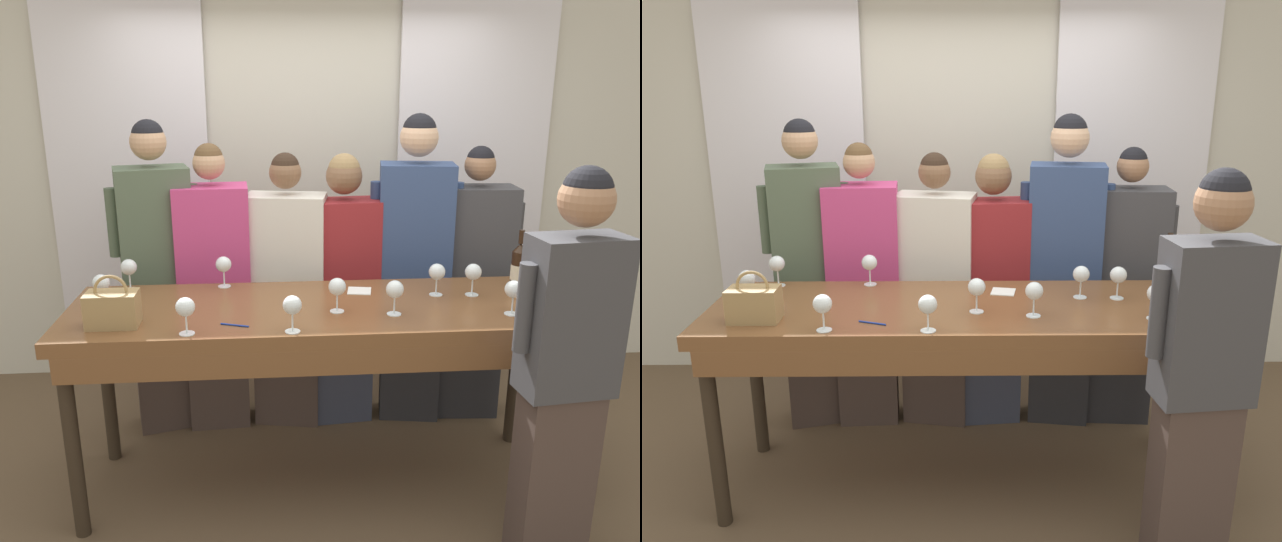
# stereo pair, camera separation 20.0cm
# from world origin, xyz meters

# --- Properties ---
(ground_plane) EXTENTS (18.00, 18.00, 0.00)m
(ground_plane) POSITION_xyz_m (0.00, 0.00, 0.00)
(ground_plane) COLOR brown
(wall_back) EXTENTS (12.00, 0.06, 2.80)m
(wall_back) POSITION_xyz_m (0.00, 1.50, 1.40)
(wall_back) COLOR beige
(wall_back) RESTS_ON ground_plane
(curtain_panel_left) EXTENTS (1.06, 0.03, 2.69)m
(curtain_panel_left) POSITION_xyz_m (-1.18, 1.43, 1.34)
(curtain_panel_left) COLOR white
(curtain_panel_left) RESTS_ON ground_plane
(curtain_panel_right) EXTENTS (1.06, 0.03, 2.69)m
(curtain_panel_right) POSITION_xyz_m (1.18, 1.43, 1.34)
(curtain_panel_right) COLOR white
(curtain_panel_right) RESTS_ON ground_plane
(tasting_bar) EXTENTS (2.45, 0.78, 1.00)m
(tasting_bar) POSITION_xyz_m (0.00, -0.02, 0.90)
(tasting_bar) COLOR brown
(tasting_bar) RESTS_ON ground_plane
(wine_bottle) EXTENTS (0.08, 0.08, 0.32)m
(wine_bottle) POSITION_xyz_m (1.05, 0.17, 1.12)
(wine_bottle) COLOR black
(wine_bottle) RESTS_ON tasting_bar
(handbag) EXTENTS (0.23, 0.14, 0.24)m
(handbag) POSITION_xyz_m (-0.95, -0.20, 1.08)
(handbag) COLOR #997A4C
(handbag) RESTS_ON tasting_bar
(wine_glass_front_left) EXTENTS (0.08, 0.08, 0.17)m
(wine_glass_front_left) POSITION_xyz_m (0.78, 0.09, 1.12)
(wine_glass_front_left) COLOR white
(wine_glass_front_left) RESTS_ON tasting_bar
(wine_glass_front_mid) EXTENTS (0.08, 0.08, 0.17)m
(wine_glass_front_mid) POSITION_xyz_m (-0.98, 0.32, 1.12)
(wine_glass_front_mid) COLOR white
(wine_glass_front_mid) RESTS_ON tasting_bar
(wine_glass_front_right) EXTENTS (0.08, 0.08, 0.17)m
(wine_glass_front_right) POSITION_xyz_m (-1.05, 0.05, 1.12)
(wine_glass_front_right) COLOR white
(wine_glass_front_right) RESTS_ON tasting_bar
(wine_glass_center_left) EXTENTS (0.08, 0.08, 0.17)m
(wine_glass_center_left) POSITION_xyz_m (1.16, 0.02, 1.12)
(wine_glass_center_left) COLOR white
(wine_glass_center_left) RESTS_ON tasting_bar
(wine_glass_center_mid) EXTENTS (0.08, 0.08, 0.17)m
(wine_glass_center_mid) POSITION_xyz_m (-0.49, 0.33, 1.12)
(wine_glass_center_mid) COLOR white
(wine_glass_center_mid) RESTS_ON tasting_bar
(wine_glass_center_right) EXTENTS (0.08, 0.08, 0.17)m
(wine_glass_center_right) POSITION_xyz_m (0.88, -0.20, 1.12)
(wine_glass_center_right) COLOR white
(wine_glass_center_right) RESTS_ON tasting_bar
(wine_glass_back_left) EXTENTS (0.08, 0.08, 0.17)m
(wine_glass_back_left) POSITION_xyz_m (-0.15, -0.34, 1.12)
(wine_glass_back_left) COLOR white
(wine_glass_back_left) RESTS_ON tasting_bar
(wine_glass_back_mid) EXTENTS (0.08, 0.08, 0.17)m
(wine_glass_back_mid) POSITION_xyz_m (-0.61, -0.32, 1.12)
(wine_glass_back_mid) COLOR white
(wine_glass_back_mid) RESTS_ON tasting_bar
(wine_glass_back_right) EXTENTS (0.08, 0.08, 0.17)m
(wine_glass_back_right) POSITION_xyz_m (0.33, -0.16, 1.12)
(wine_glass_back_right) COLOR white
(wine_glass_back_right) RESTS_ON tasting_bar
(wine_glass_near_host) EXTENTS (0.08, 0.08, 0.17)m
(wine_glass_near_host) POSITION_xyz_m (0.07, -0.10, 1.12)
(wine_glass_near_host) COLOR white
(wine_glass_near_host) RESTS_ON tasting_bar
(wine_glass_by_bottle) EXTENTS (0.08, 0.08, 0.17)m
(wine_glass_by_bottle) POSITION_xyz_m (0.60, 0.10, 1.12)
(wine_glass_by_bottle) COLOR white
(wine_glass_by_bottle) RESTS_ON tasting_bar
(napkin) EXTENTS (0.14, 0.14, 0.00)m
(napkin) POSITION_xyz_m (0.22, 0.20, 1.00)
(napkin) COLOR white
(napkin) RESTS_ON tasting_bar
(pen) EXTENTS (0.13, 0.05, 0.01)m
(pen) POSITION_xyz_m (-0.41, -0.25, 1.00)
(pen) COLOR #193399
(pen) RESTS_ON tasting_bar
(guest_olive_jacket) EXTENTS (0.51, 0.37, 1.85)m
(guest_olive_jacket) POSITION_xyz_m (-0.90, 0.68, 0.94)
(guest_olive_jacket) COLOR #473833
(guest_olive_jacket) RESTS_ON ground_plane
(guest_pink_top) EXTENTS (0.53, 0.30, 1.72)m
(guest_pink_top) POSITION_xyz_m (-0.58, 0.68, 0.86)
(guest_pink_top) COLOR #473833
(guest_pink_top) RESTS_ON ground_plane
(guest_cream_sweater) EXTENTS (0.57, 0.34, 1.67)m
(guest_cream_sweater) POSITION_xyz_m (-0.15, 0.68, 0.83)
(guest_cream_sweater) COLOR #473833
(guest_cream_sweater) RESTS_ON ground_plane
(guest_striped_shirt) EXTENTS (0.52, 0.29, 1.66)m
(guest_striped_shirt) POSITION_xyz_m (0.19, 0.68, 0.85)
(guest_striped_shirt) COLOR #383D51
(guest_striped_shirt) RESTS_ON ground_plane
(guest_navy_coat) EXTENTS (0.54, 0.33, 1.88)m
(guest_navy_coat) POSITION_xyz_m (0.61, 0.68, 0.96)
(guest_navy_coat) COLOR #28282D
(guest_navy_coat) RESTS_ON ground_plane
(guest_beige_cap) EXTENTS (0.57, 0.29, 1.70)m
(guest_beige_cap) POSITION_xyz_m (0.98, 0.68, 0.85)
(guest_beige_cap) COLOR #28282D
(guest_beige_cap) RESTS_ON ground_plane
(host_pouring) EXTENTS (0.49, 0.24, 1.75)m
(host_pouring) POSITION_xyz_m (0.94, -0.64, 0.93)
(host_pouring) COLOR #473833
(host_pouring) RESTS_ON ground_plane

